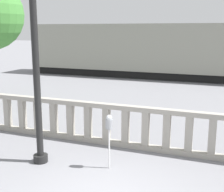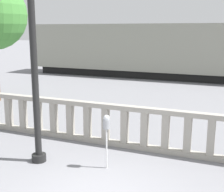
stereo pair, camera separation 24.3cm
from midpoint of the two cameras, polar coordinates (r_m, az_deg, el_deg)
balustrade at (r=9.17m, az=5.42°, el=-5.95°), size 17.10×0.24×1.28m
lamppost at (r=8.06m, az=-14.73°, el=8.26°), size 0.43×0.43×5.17m
parking_meter at (r=7.77m, az=-1.43°, el=-5.42°), size 0.18×0.18×1.41m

